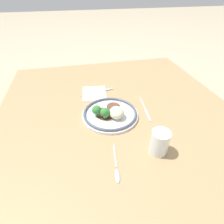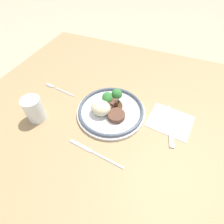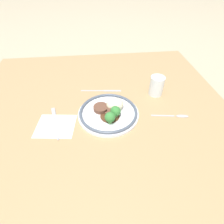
% 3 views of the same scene
% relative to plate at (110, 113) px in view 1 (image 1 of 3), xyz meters
% --- Properties ---
extents(ground_plane, '(8.00, 8.00, 0.00)m').
position_rel_plate_xyz_m(ground_plane, '(-0.05, 0.05, -0.07)').
color(ground_plane, tan).
extents(dining_table, '(1.23, 1.16, 0.05)m').
position_rel_plate_xyz_m(dining_table, '(-0.05, 0.05, -0.04)').
color(dining_table, tan).
rests_on(dining_table, ground).
extents(napkin, '(0.17, 0.15, 0.00)m').
position_rel_plate_xyz_m(napkin, '(-0.23, -0.04, -0.02)').
color(napkin, white).
rests_on(napkin, dining_table).
extents(plate, '(0.27, 0.27, 0.07)m').
position_rel_plate_xyz_m(plate, '(0.00, 0.00, 0.00)').
color(plate, white).
rests_on(plate, dining_table).
extents(juice_glass, '(0.07, 0.07, 0.10)m').
position_rel_plate_xyz_m(juice_glass, '(0.25, 0.13, 0.02)').
color(juice_glass, yellow).
rests_on(juice_glass, dining_table).
extents(fork, '(0.06, 0.19, 0.00)m').
position_rel_plate_xyz_m(fork, '(-0.24, -0.01, -0.02)').
color(fork, '#ADADB2').
rests_on(fork, napkin).
extents(knife, '(0.21, 0.03, 0.00)m').
position_rel_plate_xyz_m(knife, '(-0.02, 0.18, -0.02)').
color(knife, '#ADADB2').
rests_on(knife, dining_table).
extents(spoon, '(0.16, 0.04, 0.01)m').
position_rel_plate_xyz_m(spoon, '(0.29, -0.04, -0.02)').
color(spoon, '#ADADB2').
rests_on(spoon, dining_table).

